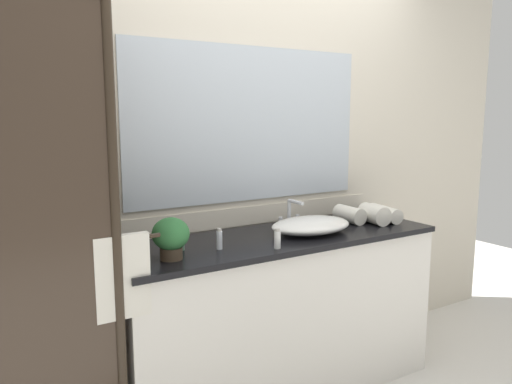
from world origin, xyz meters
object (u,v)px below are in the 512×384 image
(sink_basin, at_px, (311,225))
(amenity_bottle_shampoo, at_px, (277,239))
(rolled_towel_far_edge, at_px, (349,215))
(amenity_bottle_conditioner, at_px, (219,239))
(rolled_towel_middle, at_px, (374,214))
(potted_plant, at_px, (171,236))
(faucet, at_px, (290,217))
(amenity_bottle_lotion, at_px, (181,241))
(rolled_towel_near_edge, at_px, (384,213))

(sink_basin, height_order, amenity_bottle_shampoo, amenity_bottle_shampoo)
(rolled_towel_far_edge, bearing_deg, amenity_bottle_shampoo, -159.66)
(amenity_bottle_conditioner, relative_size, rolled_towel_middle, 0.54)
(potted_plant, xyz_separation_m, amenity_bottle_conditioner, (0.26, 0.04, -0.06))
(potted_plant, bearing_deg, faucet, 17.73)
(amenity_bottle_conditioner, height_order, amenity_bottle_lotion, amenity_bottle_conditioner)
(amenity_bottle_conditioner, relative_size, amenity_bottle_lotion, 1.06)
(amenity_bottle_conditioner, bearing_deg, rolled_towel_far_edge, 7.49)
(amenity_bottle_shampoo, bearing_deg, faucet, 47.54)
(faucet, xyz_separation_m, rolled_towel_far_edge, (0.36, -0.11, -0.01))
(potted_plant, relative_size, rolled_towel_far_edge, 0.94)
(amenity_bottle_lotion, bearing_deg, faucet, 11.70)
(faucet, distance_m, rolled_towel_middle, 0.51)
(sink_basin, bearing_deg, rolled_towel_far_edge, 13.62)
(faucet, distance_m, amenity_bottle_conditioner, 0.63)
(rolled_towel_near_edge, bearing_deg, potted_plant, -176.46)
(potted_plant, xyz_separation_m, amenity_bottle_shampoo, (0.51, -0.10, -0.06))
(faucet, relative_size, amenity_bottle_shampoo, 1.72)
(faucet, height_order, amenity_bottle_shampoo, faucet)
(rolled_towel_near_edge, bearing_deg, rolled_towel_far_edge, 161.96)
(amenity_bottle_lotion, height_order, rolled_towel_middle, rolled_towel_middle)
(potted_plant, distance_m, rolled_towel_near_edge, 1.43)
(amenity_bottle_shampoo, relative_size, rolled_towel_near_edge, 0.40)
(amenity_bottle_conditioner, distance_m, amenity_bottle_lotion, 0.18)
(potted_plant, bearing_deg, rolled_towel_middle, 2.83)
(sink_basin, height_order, rolled_towel_middle, rolled_towel_middle)
(sink_basin, xyz_separation_m, potted_plant, (-0.85, -0.07, 0.06))
(sink_basin, height_order, faucet, faucet)
(rolled_towel_middle, bearing_deg, amenity_bottle_shampoo, -168.57)
(amenity_bottle_conditioner, distance_m, rolled_towel_near_edge, 1.16)
(sink_basin, height_order, rolled_towel_near_edge, rolled_towel_near_edge)
(rolled_towel_near_edge, bearing_deg, amenity_bottle_shampoo, -168.51)
(amenity_bottle_lotion, xyz_separation_m, rolled_towel_far_edge, (1.11, 0.04, 0.00))
(sink_basin, distance_m, amenity_bottle_conditioner, 0.59)
(potted_plant, distance_m, rolled_towel_middle, 1.32)
(amenity_bottle_conditioner, relative_size, rolled_towel_far_edge, 0.51)
(amenity_bottle_lotion, relative_size, rolled_towel_near_edge, 0.40)
(amenity_bottle_conditioner, bearing_deg, rolled_towel_middle, 1.57)
(rolled_towel_near_edge, distance_m, rolled_towel_middle, 0.11)
(amenity_bottle_lotion, distance_m, rolled_towel_middle, 1.22)
(sink_basin, bearing_deg, amenity_bottle_conditioner, -176.36)
(amenity_bottle_shampoo, bearing_deg, potted_plant, 169.11)
(rolled_towel_near_edge, distance_m, rolled_towel_far_edge, 0.23)
(amenity_bottle_conditioner, xyz_separation_m, rolled_towel_far_edge, (0.94, 0.12, -0.00))
(sink_basin, relative_size, rolled_towel_near_edge, 1.91)
(amenity_bottle_conditioner, bearing_deg, faucet, 21.88)
(faucet, bearing_deg, potted_plant, -162.27)
(rolled_towel_near_edge, xyz_separation_m, rolled_towel_middle, (-0.11, -0.02, 0.01))
(amenity_bottle_conditioner, height_order, rolled_towel_middle, rolled_towel_middle)
(amenity_bottle_shampoo, distance_m, rolled_towel_far_edge, 0.74)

